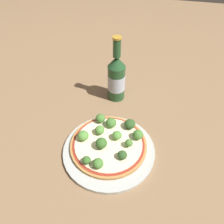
{
  "coord_description": "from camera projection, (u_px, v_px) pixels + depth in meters",
  "views": [
    {
      "loc": [
        0.11,
        -0.39,
        0.56
      ],
      "look_at": [
        -0.0,
        0.11,
        0.06
      ],
      "focal_mm": 35.0,
      "sensor_mm": 36.0,
      "label": 1
    }
  ],
  "objects": [
    {
      "name": "broccoli_floret_5",
      "position": [
        129.0,
        143.0,
        0.65
      ],
      "size": [
        0.02,
        0.02,
        0.03
      ],
      "color": "#7A9E5B",
      "rests_on": "pizza"
    },
    {
      "name": "ground_plane",
      "position": [
        105.0,
        150.0,
        0.68
      ],
      "size": [
        3.0,
        3.0,
        0.0
      ],
      "primitive_type": "plane",
      "color": "#846647"
    },
    {
      "name": "broccoli_floret_7",
      "position": [
        117.0,
        135.0,
        0.67
      ],
      "size": [
        0.03,
        0.03,
        0.03
      ],
      "color": "#7A9E5B",
      "rests_on": "pizza"
    },
    {
      "name": "beer_bottle",
      "position": [
        116.0,
        78.0,
        0.8
      ],
      "size": [
        0.07,
        0.07,
        0.25
      ],
      "color": "#234C28",
      "rests_on": "ground_plane"
    },
    {
      "name": "broccoli_floret_4",
      "position": [
        130.0,
        124.0,
        0.7
      ],
      "size": [
        0.04,
        0.04,
        0.03
      ],
      "color": "#7A9E5B",
      "rests_on": "pizza"
    },
    {
      "name": "broccoli_floret_10",
      "position": [
        110.0,
        123.0,
        0.71
      ],
      "size": [
        0.03,
        0.03,
        0.03
      ],
      "color": "#7A9E5B",
      "rests_on": "pizza"
    },
    {
      "name": "broccoli_floret_2",
      "position": [
        101.0,
        143.0,
        0.64
      ],
      "size": [
        0.03,
        0.03,
        0.04
      ],
      "color": "#7A9E5B",
      "rests_on": "pizza"
    },
    {
      "name": "broccoli_floret_9",
      "position": [
        83.0,
        136.0,
        0.67
      ],
      "size": [
        0.03,
        0.03,
        0.03
      ],
      "color": "#7A9E5B",
      "rests_on": "pizza"
    },
    {
      "name": "broccoli_floret_11",
      "position": [
        100.0,
        118.0,
        0.72
      ],
      "size": [
        0.03,
        0.03,
        0.03
      ],
      "color": "#7A9E5B",
      "rests_on": "pizza"
    },
    {
      "name": "broccoli_floret_8",
      "position": [
        98.0,
        163.0,
        0.6
      ],
      "size": [
        0.03,
        0.03,
        0.03
      ],
      "color": "#7A9E5B",
      "rests_on": "pizza"
    },
    {
      "name": "broccoli_floret_6",
      "position": [
        100.0,
        130.0,
        0.68
      ],
      "size": [
        0.03,
        0.03,
        0.03
      ],
      "color": "#7A9E5B",
      "rests_on": "pizza"
    },
    {
      "name": "pizza",
      "position": [
        109.0,
        144.0,
        0.67
      ],
      "size": [
        0.24,
        0.24,
        0.01
      ],
      "color": "#B77F42",
      "rests_on": "plate"
    },
    {
      "name": "broccoli_floret_1",
      "position": [
        86.0,
        160.0,
        0.61
      ],
      "size": [
        0.02,
        0.02,
        0.02
      ],
      "color": "#7A9E5B",
      "rests_on": "pizza"
    },
    {
      "name": "plate",
      "position": [
        109.0,
        150.0,
        0.67
      ],
      "size": [
        0.28,
        0.28,
        0.01
      ],
      "color": "#B2B7B2",
      "rests_on": "ground_plane"
    },
    {
      "name": "broccoli_floret_0",
      "position": [
        138.0,
        135.0,
        0.67
      ],
      "size": [
        0.03,
        0.03,
        0.03
      ],
      "color": "#7A9E5B",
      "rests_on": "pizza"
    },
    {
      "name": "broccoli_floret_3",
      "position": [
        122.0,
        155.0,
        0.62
      ],
      "size": [
        0.03,
        0.03,
        0.03
      ],
      "color": "#7A9E5B",
      "rests_on": "pizza"
    }
  ]
}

